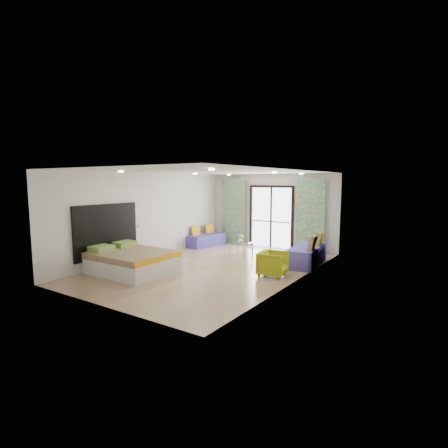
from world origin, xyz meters
The scene contains 24 objects.
floor centered at (0.00, 0.00, 0.00)m, with size 5.00×7.50×0.01m, color #937658, non-canonical shape.
ceiling centered at (0.00, 0.00, 2.70)m, with size 5.00×7.50×0.01m, color silver, non-canonical shape.
wall_back centered at (0.00, 3.75, 1.35)m, with size 5.00×0.01×2.70m, color silver, non-canonical shape.
wall_front centered at (0.00, -3.75, 1.35)m, with size 5.00×0.01×2.70m, color silver, non-canonical shape.
wall_left centered at (-2.50, 0.00, 1.35)m, with size 0.01×7.50×2.70m, color silver, non-canonical shape.
wall_right centered at (2.50, 0.00, 1.35)m, with size 0.01×7.50×2.70m, color silver, non-canonical shape.
balcony_door centered at (0.00, 3.72, 1.26)m, with size 1.76×0.08×2.28m.
balcony_rail centered at (0.00, 3.73, 0.95)m, with size 1.52×0.03×0.04m, color #595451.
curtain_left centered at (-1.55, 3.57, 1.25)m, with size 1.00×0.10×2.50m, color silver.
curtain_right centered at (1.55, 3.57, 1.25)m, with size 1.00×0.10×2.50m, color silver.
downlight_a centered at (-1.40, -2.00, 2.67)m, with size 0.12×0.12×0.02m, color #FFE0B2.
downlight_b centered at (1.40, -2.00, 2.67)m, with size 0.12×0.12×0.02m, color #FFE0B2.
downlight_c centered at (-1.40, 1.00, 2.67)m, with size 0.12×0.12×0.02m, color #FFE0B2.
downlight_d centered at (1.40, 1.00, 2.67)m, with size 0.12×0.12×0.02m, color #FFE0B2.
downlight_e centered at (-1.40, 3.00, 2.67)m, with size 0.12×0.12×0.02m, color #FFE0B2.
downlight_f centered at (1.40, 3.00, 2.67)m, with size 0.12×0.12×0.02m, color #FFE0B2.
headboard centered at (-2.46, -1.68, 1.05)m, with size 0.06×2.10×1.50m, color black.
switch_plate centered at (-2.47, -0.43, 1.05)m, with size 0.02×0.10×0.10m, color silver.
bed centered at (-1.48, -1.68, 0.30)m, with size 2.07×1.69×0.72m.
daybed_left centered at (-2.11, 2.54, 0.24)m, with size 0.82×1.65×0.78m.
daybed_right centered at (2.12, 1.81, 0.30)m, with size 0.94×1.99×0.95m.
coffee_table centered at (-0.13, 1.80, 0.37)m, with size 0.63×0.63×0.72m.
vase centered at (-0.19, 1.85, 0.49)m, with size 0.16×0.17×0.16m, color white.
armchair centered at (1.82, 0.11, 0.35)m, with size 0.68×0.64×0.70m, color #9BA114.
Camera 1 is at (5.64, -7.92, 2.43)m, focal length 28.00 mm.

